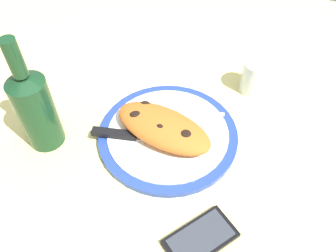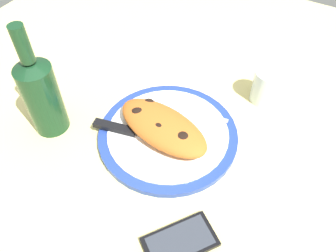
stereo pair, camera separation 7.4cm
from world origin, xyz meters
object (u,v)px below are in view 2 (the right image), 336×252
(smartphone, at_px, (180,242))
(water_glass, at_px, (266,88))
(knife, at_px, (129,131))
(plate, at_px, (168,134))
(calzone, at_px, (163,127))
(fork, at_px, (183,112))
(wine_bottle, at_px, (41,94))

(smartphone, height_order, water_glass, water_glass)
(knife, xyz_separation_m, smartphone, (-0.21, 0.16, -0.02))
(plate, distance_m, knife, 0.09)
(calzone, distance_m, fork, 0.08)
(plate, relative_size, smartphone, 2.15)
(fork, xyz_separation_m, smartphone, (-0.14, 0.27, -0.01))
(knife, bearing_deg, smartphone, 143.92)
(fork, relative_size, smartphone, 1.22)
(knife, bearing_deg, fork, -123.02)
(fork, relative_size, water_glass, 2.08)
(smartphone, distance_m, water_glass, 0.42)
(wine_bottle, bearing_deg, smartphone, 165.88)
(calzone, relative_size, water_glass, 2.85)
(plate, height_order, wine_bottle, wine_bottle)
(knife, relative_size, water_glass, 2.83)
(fork, height_order, water_glass, water_glass)
(water_glass, bearing_deg, calzone, 57.09)
(wine_bottle, bearing_deg, water_glass, -140.12)
(smartphone, bearing_deg, wine_bottle, -14.12)
(smartphone, xyz_separation_m, water_glass, (-0.00, -0.42, 0.03))
(fork, bearing_deg, knife, 56.98)
(water_glass, xyz_separation_m, wine_bottle, (0.39, 0.32, 0.06))
(calzone, height_order, fork, calzone)
(water_glass, bearing_deg, plate, 57.46)
(plate, distance_m, smartphone, 0.24)
(plate, height_order, calzone, calzone)
(knife, relative_size, wine_bottle, 0.91)
(fork, distance_m, smartphone, 0.30)
(calzone, xyz_separation_m, smartphone, (-0.15, 0.19, -0.03))
(calzone, height_order, wine_bottle, wine_bottle)
(plate, relative_size, knife, 1.30)
(knife, distance_m, water_glass, 0.34)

